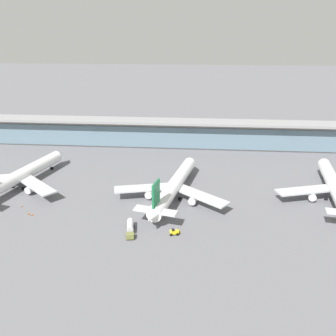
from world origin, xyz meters
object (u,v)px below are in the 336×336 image
service_truck_on_taxiway_yellow (162,208)px  airliner_centre_stand (174,186)px  airliner_right_stand (335,188)px  safety_cone_delta (22,206)px  airliner_left_stand (19,176)px  safety_cone_bravo (32,215)px  service_truck_by_tail_yellow (174,232)px  safety_cone_alpha (29,214)px  service_truck_mid_apron_olive (130,228)px

service_truck_on_taxiway_yellow → airliner_centre_stand: bearing=72.0°
airliner_right_stand → safety_cone_delta: bearing=-172.2°
airliner_left_stand → safety_cone_bravo: airliner_left_stand is taller
airliner_right_stand → safety_cone_bravo: 109.47m
service_truck_by_tail_yellow → service_truck_on_taxiway_yellow: same height
airliner_right_stand → safety_cone_delta: airliner_right_stand is taller
safety_cone_bravo → safety_cone_delta: same height
service_truck_on_taxiway_yellow → safety_cone_delta: size_ratio=4.45×
service_truck_on_taxiway_yellow → safety_cone_bravo: bearing=-170.7°
service_truck_on_taxiway_yellow → safety_cone_alpha: service_truck_on_taxiway_yellow is taller
airliner_left_stand → airliner_right_stand: 122.37m
safety_cone_bravo → safety_cone_delta: 8.53m
airliner_left_stand → service_truck_by_tail_yellow: bearing=-24.3°
safety_cone_delta → service_truck_on_taxiway_yellow: bearing=2.0°
airliner_left_stand → safety_cone_delta: size_ratio=80.51×
airliner_centre_stand → service_truck_on_taxiway_yellow: size_ratio=18.14×
airliner_left_stand → service_truck_by_tail_yellow: (64.28, -29.01, -3.91)m
service_truck_mid_apron_olive → safety_cone_delta: size_ratio=12.64×
safety_cone_alpha → safety_cone_bravo: (1.52, -0.47, 0.00)m
service_truck_on_taxiway_yellow → safety_cone_alpha: 46.10m
airliner_right_stand → service_truck_on_taxiway_yellow: airliner_right_stand is taller
airliner_centre_stand → service_truck_by_tail_yellow: (1.81, -25.17, -3.91)m
airliner_centre_stand → service_truck_by_tail_yellow: 25.54m
service_truck_by_tail_yellow → safety_cone_bravo: service_truck_by_tail_yellow is taller
safety_cone_bravo → service_truck_on_taxiway_yellow: bearing=9.3°
airliner_left_stand → safety_cone_bravo: (15.05, -21.36, -4.46)m
airliner_right_stand → safety_cone_bravo: (-107.31, -21.16, -4.46)m
airliner_left_stand → safety_cone_delta: bearing=-61.7°
airliner_centre_stand → safety_cone_bravo: bearing=-159.7°
service_truck_by_tail_yellow → safety_cone_delta: (-55.73, 13.17, -0.56)m
safety_cone_delta → service_truck_by_tail_yellow: bearing=-13.3°
service_truck_mid_apron_olive → safety_cone_alpha: 37.92m
airliner_left_stand → service_truck_mid_apron_olive: 58.34m
safety_cone_alpha → airliner_left_stand: bearing=123.0°
airliner_right_stand → service_truck_mid_apron_olive: 77.38m
service_truck_by_tail_yellow → service_truck_on_taxiway_yellow: (-5.15, 14.91, 0.00)m
service_truck_by_tail_yellow → safety_cone_bravo: (-49.22, 7.65, -0.56)m
airliner_centre_stand → safety_cone_bravo: (-47.42, -17.52, -4.46)m
service_truck_by_tail_yellow → safety_cone_alpha: size_ratio=4.50×
service_truck_on_taxiway_yellow → safety_cone_alpha: (-45.59, -6.78, -0.56)m
airliner_centre_stand → safety_cone_alpha: (-48.93, -17.04, -4.46)m
airliner_centre_stand → safety_cone_alpha: 52.01m
safety_cone_bravo → safety_cone_delta: size_ratio=1.00×
airliner_left_stand → safety_cone_alpha: size_ratio=80.51×
airliner_left_stand → safety_cone_bravo: bearing=-54.8°
airliner_centre_stand → service_truck_on_taxiway_yellow: bearing=-108.0°
airliner_centre_stand → safety_cone_delta: airliner_centre_stand is taller
safety_cone_delta → airliner_left_stand: bearing=118.3°
safety_cone_delta → service_truck_mid_apron_olive: bearing=-17.3°
airliner_left_stand → airliner_centre_stand: (62.47, -3.84, 0.00)m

